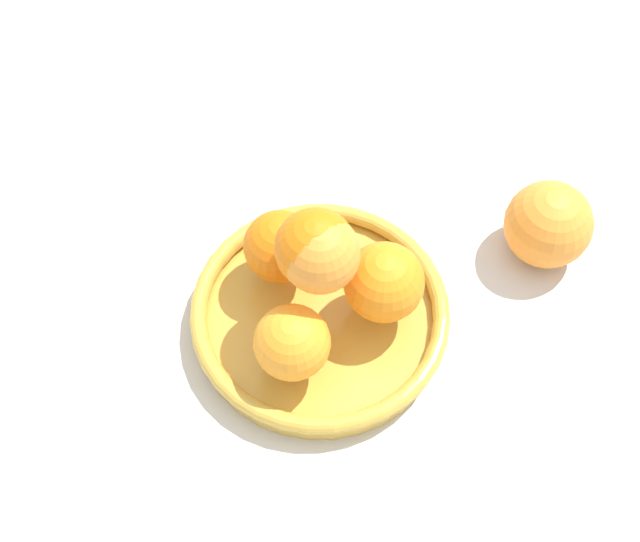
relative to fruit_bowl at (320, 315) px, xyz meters
The scene contains 4 objects.
ground_plane 0.02m from the fruit_bowl, ahead, with size 4.00×4.00×0.00m, color beige.
fruit_bowl is the anchor object (origin of this frame).
orange_pile 0.07m from the fruit_bowl, behind, with size 0.16×0.15×0.12m.
stray_orange 0.23m from the fruit_bowl, 161.58° to the left, with size 0.08×0.08×0.08m, color orange.
Camera 1 is at (0.24, 0.29, 0.72)m, focal length 50.00 mm.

